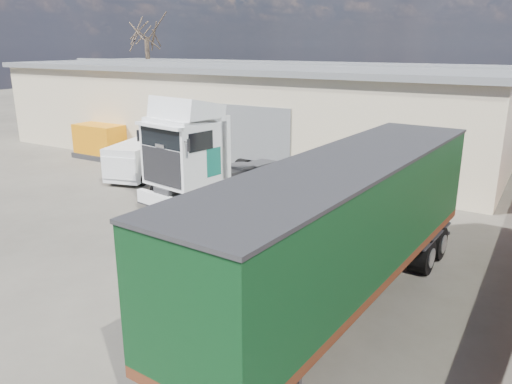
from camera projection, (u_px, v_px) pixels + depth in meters
The scene contains 7 objects.
ground at pixel (145, 256), 15.88m from camera, with size 120.00×120.00×0.00m, color #272520.
warehouse at pixel (249, 107), 31.21m from camera, with size 30.60×12.60×5.42m.
bare_tree at pixel (146, 24), 38.94m from camera, with size 4.00×4.00×9.60m.
tractor_unit at pixel (200, 158), 20.69m from camera, with size 3.65×7.10×4.55m.
box_trailer at pixel (348, 220), 12.07m from camera, with size 3.26×11.94×3.92m.
panel_van at pixel (140, 160), 24.88m from camera, with size 2.89×4.71×1.80m.
orange_skip at pixel (102, 143), 29.37m from camera, with size 3.18×2.01×1.97m.
Camera 1 is at (10.58, -10.71, 6.48)m, focal length 35.00 mm.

